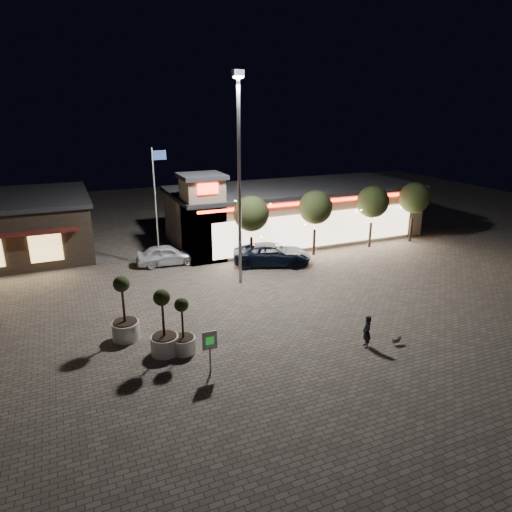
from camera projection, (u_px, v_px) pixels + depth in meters
name	position (u px, v px, depth m)	size (l,w,h in m)	color
ground	(264.00, 348.00, 20.82)	(90.00, 90.00, 0.00)	#6D6558
retail_building	(290.00, 212.00, 37.47)	(20.40, 8.40, 6.10)	tan
floodlight_pole	(239.00, 169.00, 26.33)	(0.60, 0.40, 12.38)	gray
flagpole	(157.00, 198.00, 29.94)	(0.95, 0.10, 8.00)	white
string_tree_a	(251.00, 214.00, 30.79)	(2.42, 2.42, 4.79)	#332319
string_tree_b	(315.00, 208.00, 32.66)	(2.42, 2.42, 4.79)	#332319
string_tree_c	(373.00, 202.00, 34.54)	(2.42, 2.42, 4.79)	#332319
string_tree_d	(414.00, 198.00, 36.04)	(2.42, 2.42, 4.79)	#332319
pickup_truck	(272.00, 254.00, 31.55)	(2.46, 5.34, 1.48)	black
white_sedan	(167.00, 255.00, 31.52)	(1.67, 4.15, 1.42)	white
pedestrian	(367.00, 332.00, 20.69)	(0.56, 0.37, 1.54)	black
dog	(397.00, 339.00, 21.07)	(0.50, 0.21, 0.26)	#59514C
planter_left	(125.00, 320.00, 21.36)	(1.29, 1.29, 3.18)	white
planter_mid	(164.00, 334.00, 20.11)	(1.25, 1.25, 3.07)	white
planter_right	(183.00, 336.00, 20.24)	(1.07, 1.07, 2.63)	white
valet_sign	(210.00, 344.00, 18.55)	(0.62, 0.09, 1.88)	gray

